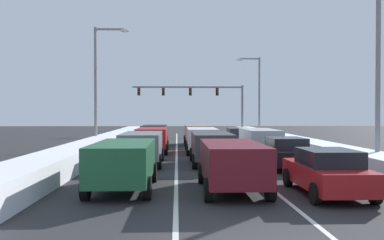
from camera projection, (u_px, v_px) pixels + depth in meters
The scene contains 21 objects.
ground_plane at pixel (204, 157), 25.97m from camera, with size 120.00×120.00×0.00m, color #28282B.
lane_stripe_between_right_lane_and_center_lane at pixel (223, 150), 30.53m from camera, with size 0.14×49.53×0.01m, color silver.
lane_stripe_between_center_lane_and_left_lane at pixel (177, 150), 30.41m from camera, with size 0.14×49.53×0.01m, color silver.
snow_bank_right_shoulder at pixel (295, 144), 30.71m from camera, with size 1.88×49.53×0.91m, color white.
snow_bank_left_shoulder at pixel (103, 144), 30.21m from camera, with size 2.06×49.53×0.95m, color white.
sedan_red_right_lane_nearest at pixel (327, 172), 13.88m from camera, with size 2.00×4.50×1.51m.
sedan_black_right_lane_second at pixel (285, 153), 20.51m from camera, with size 2.00×4.50×1.51m.
suv_silver_right_lane_third at pixel (260, 140), 26.57m from camera, with size 2.16×4.90×1.67m.
sedan_navy_right_lane_fourth at pixel (238, 137), 33.24m from camera, with size 2.00×4.50×1.51m.
suv_maroon_center_lane_nearest at pixel (232, 162), 14.48m from camera, with size 2.16×4.90×1.67m.
suv_charcoal_center_lane_second at pixel (212, 145), 21.83m from camera, with size 2.16×4.90×1.67m.
suv_white_center_lane_third at pixel (202, 138), 28.30m from camera, with size 2.16×4.90×1.67m.
suv_tan_center_lane_fourth at pixel (197, 133), 35.31m from camera, with size 2.16×4.90×1.67m.
suv_green_left_lane_nearest at pixel (123, 161), 14.68m from camera, with size 2.16×4.90×1.67m.
suv_gray_left_lane_second at pixel (142, 145), 21.81m from camera, with size 2.16×4.90×1.67m.
suv_red_left_lane_third at pixel (152, 138), 28.50m from camera, with size 2.16×4.90×1.67m.
suv_black_left_lane_fourth at pixel (154, 133), 34.60m from camera, with size 2.16×4.90×1.67m.
traffic_light_gantry at pixel (201, 96), 52.91m from camera, with size 14.00×0.47×6.20m.
street_lamp_right_near at pixel (371, 57), 19.39m from camera, with size 2.66×0.36×8.90m.
street_lamp_right_mid at pixel (256, 90), 46.38m from camera, with size 2.66×0.36×8.84m.
street_lamp_left_mid at pixel (100, 77), 31.76m from camera, with size 2.66×0.36×9.19m.
Camera 1 is at (-1.66, -7.87, 2.71)m, focal length 39.27 mm.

